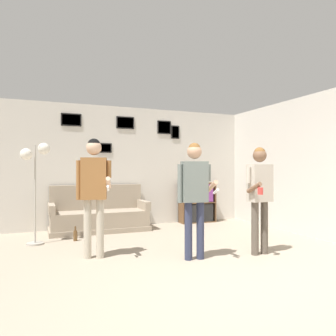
# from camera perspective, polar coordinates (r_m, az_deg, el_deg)

# --- Properties ---
(ground_plane) EXTENTS (20.00, 20.00, 0.00)m
(ground_plane) POSITION_cam_1_polar(r_m,az_deg,el_deg) (3.68, 16.79, -20.70)
(ground_plane) COLOR gray
(wall_back) EXTENTS (7.67, 0.08, 2.70)m
(wall_back) POSITION_cam_1_polar(r_m,az_deg,el_deg) (7.60, -5.46, 0.35)
(wall_back) COLOR beige
(wall_back) RESTS_ON ground_plane
(wall_right) EXTENTS (0.06, 6.96, 2.70)m
(wall_right) POSITION_cam_1_polar(r_m,az_deg,el_deg) (6.93, 22.19, 0.33)
(wall_right) COLOR beige
(wall_right) RESTS_ON ground_plane
(couch) EXTENTS (2.01, 0.80, 0.95)m
(couch) POSITION_cam_1_polar(r_m,az_deg,el_deg) (7.05, -11.90, -8.21)
(couch) COLOR gray
(couch) RESTS_ON ground_plane
(bookshelf) EXTENTS (0.88, 0.30, 0.95)m
(bookshelf) POSITION_cam_1_polar(r_m,az_deg,el_deg) (7.98, 5.14, -6.03)
(bookshelf) COLOR brown
(bookshelf) RESTS_ON ground_plane
(floor_lamp) EXTENTS (0.48, 0.28, 1.74)m
(floor_lamp) POSITION_cam_1_polar(r_m,az_deg,el_deg) (6.04, -22.13, 0.49)
(floor_lamp) COLOR #ADA89E
(floor_lamp) RESTS_ON ground_plane
(person_player_foreground_left) EXTENTS (0.49, 0.54, 1.73)m
(person_player_foreground_left) POSITION_cam_1_polar(r_m,az_deg,el_deg) (4.87, -12.80, -2.74)
(person_player_foreground_left) COLOR #B7AD99
(person_player_foreground_left) RESTS_ON ground_plane
(person_player_foreground_center) EXTENTS (0.50, 0.49, 1.67)m
(person_player_foreground_center) POSITION_cam_1_polar(r_m,az_deg,el_deg) (4.69, 4.62, -3.45)
(person_player_foreground_center) COLOR #2D334C
(person_player_foreground_center) RESTS_ON ground_plane
(person_watcher_holding_cup) EXTENTS (0.50, 0.42, 1.62)m
(person_watcher_holding_cup) POSITION_cam_1_polar(r_m,az_deg,el_deg) (5.15, 15.70, -3.51)
(person_watcher_holding_cup) COLOR brown
(person_watcher_holding_cup) RESTS_ON ground_plane
(bottle_on_floor) EXTENTS (0.07, 0.07, 0.26)m
(bottle_on_floor) POSITION_cam_1_polar(r_m,az_deg,el_deg) (6.22, -15.83, -11.19)
(bottle_on_floor) COLOR brown
(bottle_on_floor) RESTS_ON ground_plane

